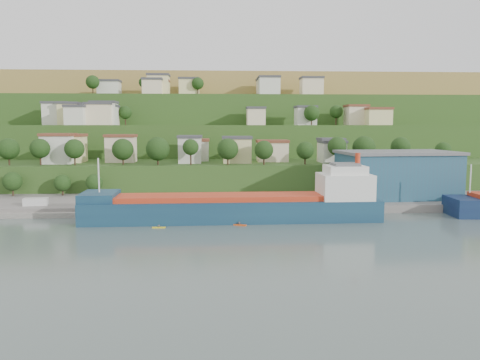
{
  "coord_description": "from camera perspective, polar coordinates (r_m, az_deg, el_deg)",
  "views": [
    {
      "loc": [
        -2.85,
        -97.94,
        21.77
      ],
      "look_at": [
        3.26,
        15.0,
        8.62
      ],
      "focal_mm": 35.0,
      "sensor_mm": 36.0,
      "label": 1
    }
  ],
  "objects": [
    {
      "name": "quay",
      "position": [
        129.83,
        7.1,
        -3.07
      ],
      "size": [
        220.0,
        26.0,
        4.0
      ],
      "primitive_type": "cube",
      "color": "slate",
      "rests_on": "ground"
    },
    {
      "name": "pebble_beach",
      "position": [
        132.58,
        -26.26,
        -3.51
      ],
      "size": [
        40.0,
        18.0,
        2.4
      ],
      "primitive_type": "cube",
      "color": "slate",
      "rests_on": "ground"
    },
    {
      "name": "hillside",
      "position": [
        267.5,
        -2.48,
        1.98
      ],
      "size": [
        360.0,
        210.13,
        96.0
      ],
      "color": "#284719",
      "rests_on": "ground"
    },
    {
      "name": "warehouse",
      "position": [
        137.21,
        18.55,
        0.71
      ],
      "size": [
        32.26,
        21.13,
        12.8
      ],
      "rotation": [
        0.0,
        0.0,
        0.07
      ],
      "color": "navy",
      "rests_on": "quay"
    },
    {
      "name": "caravan",
      "position": [
        127.36,
        -23.63,
        -2.62
      ],
      "size": [
        5.96,
        3.08,
        2.66
      ],
      "primitive_type": "cube",
      "rotation": [
        0.0,
        0.0,
        0.13
      ],
      "color": "silver",
      "rests_on": "pebble_beach"
    },
    {
      "name": "ground",
      "position": [
        100.37,
        -1.4,
        -5.9
      ],
      "size": [
        500.0,
        500.0,
        0.0
      ],
      "primitive_type": "plane",
      "color": "#4E5F5B",
      "rests_on": "ground"
    },
    {
      "name": "dinghy",
      "position": [
        126.5,
        -20.89,
        -3.0
      ],
      "size": [
        3.82,
        1.8,
        0.74
      ],
      "primitive_type": "cube",
      "rotation": [
        0.0,
        0.0,
        0.12
      ],
      "color": "silver",
      "rests_on": "pebble_beach"
    },
    {
      "name": "kayak_orange",
      "position": [
        103.07,
        -0.09,
        -5.42
      ],
      "size": [
        3.2,
        1.88,
        0.82
      ],
      "rotation": [
        0.0,
        0.0,
        -0.43
      ],
      "color": "#EA5114",
      "rests_on": "ground"
    },
    {
      "name": "kayak_yellow",
      "position": [
        102.09,
        -9.86,
        -5.66
      ],
      "size": [
        2.85,
        0.61,
        0.71
      ],
      "rotation": [
        0.0,
        0.0,
        -0.04
      ],
      "color": "yellow",
      "rests_on": "ground"
    },
    {
      "name": "cargo_ship_near",
      "position": [
        108.14,
        0.22,
        -3.48
      ],
      "size": [
        68.15,
        11.86,
        17.48
      ],
      "rotation": [
        0.0,
        0.0,
        0.02
      ],
      "color": "#122A45",
      "rests_on": "ground"
    }
  ]
}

